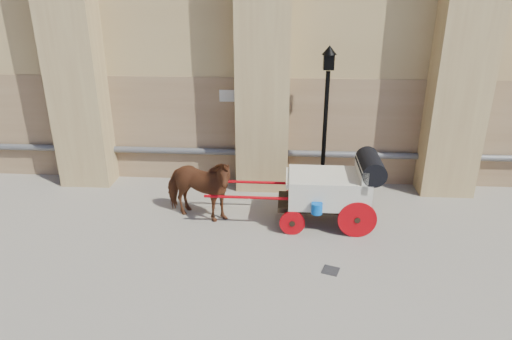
{
  "coord_description": "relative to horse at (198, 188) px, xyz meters",
  "views": [
    {
      "loc": [
        -0.38,
        -8.25,
        5.31
      ],
      "look_at": [
        -1.04,
        1.52,
        1.33
      ],
      "focal_mm": 32.0,
      "sensor_mm": 36.0,
      "label": 1
    }
  ],
  "objects": [
    {
      "name": "ground",
      "position": [
        2.43,
        -1.53,
        -0.82
      ],
      "size": [
        90.0,
        90.0,
        0.0
      ],
      "primitive_type": "plane",
      "color": "slate",
      "rests_on": "ground"
    },
    {
      "name": "horse",
      "position": [
        0.0,
        0.0,
        0.0
      ],
      "size": [
        2.11,
        1.44,
        1.63
      ],
      "primitive_type": "imported",
      "rotation": [
        0.0,
        0.0,
        1.25
      ],
      "color": "brown",
      "rests_on": "ground"
    },
    {
      "name": "carriage",
      "position": [
        3.22,
        -0.02,
        0.14
      ],
      "size": [
        4.04,
        1.43,
        1.77
      ],
      "rotation": [
        0.0,
        0.0,
        -0.01
      ],
      "color": "black",
      "rests_on": "ground"
    },
    {
      "name": "street_lamp",
      "position": [
        3.07,
        1.66,
        1.3
      ],
      "size": [
        0.37,
        0.37,
        3.96
      ],
      "color": "black",
      "rests_on": "ground"
    },
    {
      "name": "drain_grate_near",
      "position": [
        3.03,
        -2.0,
        -0.81
      ],
      "size": [
        0.41,
        0.41,
        0.01
      ],
      "primitive_type": "cube",
      "rotation": [
        0.0,
        0.0,
        -0.32
      ],
      "color": "black",
      "rests_on": "ground"
    }
  ]
}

